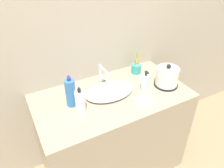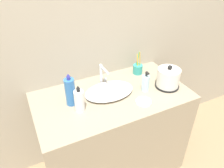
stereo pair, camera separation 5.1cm
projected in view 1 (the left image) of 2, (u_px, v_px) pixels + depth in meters
wall_back at (91, 16)px, 1.56m from camera, size 6.00×0.04×2.60m
vanity_counter at (112, 134)px, 1.82m from camera, size 1.14×0.61×0.80m
sink_basin at (109, 91)px, 1.60m from camera, size 0.37×0.25×0.05m
faucet at (102, 74)px, 1.66m from camera, size 0.06×0.14×0.17m
electric_kettle at (167, 77)px, 1.67m from camera, size 0.18×0.18×0.19m
toothbrush_cup at (136, 68)px, 1.84m from camera, size 0.08×0.08×0.21m
lotion_bottle at (145, 82)px, 1.63m from camera, size 0.06×0.06×0.16m
shampoo_bottle at (80, 101)px, 1.41m from camera, size 0.07×0.07×0.20m
mouthwash_bottle at (71, 92)px, 1.45m from camera, size 0.07×0.07×0.24m
soap_dish at (144, 100)px, 1.53m from camera, size 0.11×0.11×0.03m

